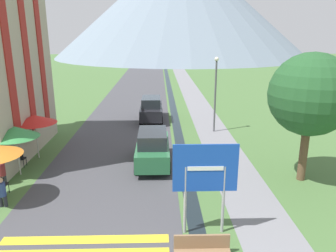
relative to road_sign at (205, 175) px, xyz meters
name	(u,v)px	position (x,y,z in m)	size (l,w,h in m)	color
ground_plane	(160,117)	(-1.40, 15.86, -2.10)	(160.00, 160.00, 0.00)	#476B38
road	(137,94)	(-3.90, 25.86, -2.09)	(6.40, 60.00, 0.01)	#424247
footpath	(192,94)	(2.20, 25.86, -2.09)	(2.20, 60.00, 0.01)	slate
drainage_channel	(170,94)	(-0.20, 25.86, -2.09)	(0.60, 60.00, 0.00)	black
mountain_distant	(181,2)	(4.64, 85.14, 12.51)	(68.30, 68.30, 29.21)	slate
road_sign	(205,175)	(0.00, 0.00, 0.00)	(2.10, 0.11, 3.15)	#9E9EA3
parked_car_near	(153,148)	(-1.80, 5.98, -1.19)	(1.73, 4.05, 1.82)	#28663D
parked_car_far	(151,109)	(-2.06, 14.78, -1.19)	(1.72, 4.15, 1.82)	black
cafe_chair_near_left	(1,184)	(-7.98, 2.81, -1.58)	(0.40, 0.40, 0.85)	black
cafe_chair_far_left	(20,158)	(-8.39, 5.75, -1.58)	(0.40, 0.40, 0.85)	black
cafe_umbrella_middle_green	(15,132)	(-8.08, 4.92, 0.02)	(2.13, 2.13, 2.38)	#B7B2A8
cafe_umbrella_rear_red	(35,119)	(-7.97, 7.07, 0.06)	(2.24, 2.24, 2.37)	#B7B2A8
person_seated_near	(1,191)	(-7.53, 1.90, -1.42)	(0.32, 0.32, 1.22)	#282833
person_seated_far	(2,171)	(-8.39, 3.80, -1.42)	(0.32, 0.32, 1.22)	#282833
streetlamp	(216,88)	(2.27, 11.71, 0.88)	(0.28, 0.28, 5.01)	#515156
tree_by_path	(311,95)	(5.03, 4.01, 1.85)	(3.59, 3.59, 5.76)	brown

